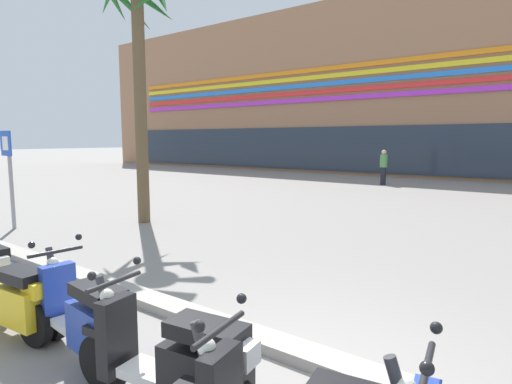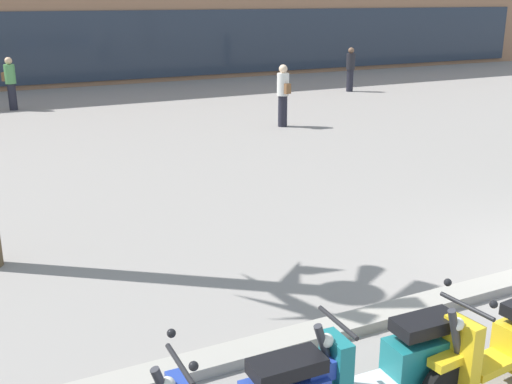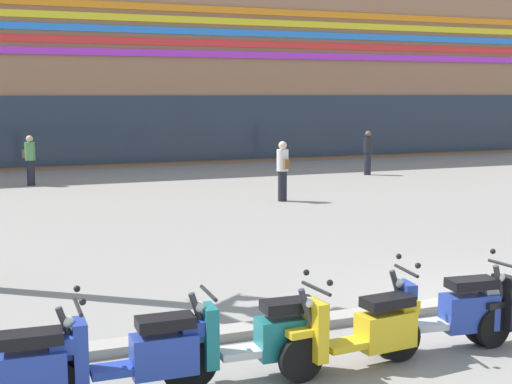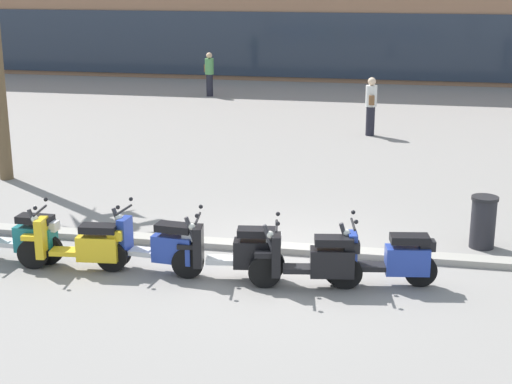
{
  "view_description": "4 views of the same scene",
  "coord_description": "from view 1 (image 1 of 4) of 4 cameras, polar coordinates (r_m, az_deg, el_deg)",
  "views": [
    {
      "loc": [
        1.76,
        -3.12,
        2.19
      ],
      "look_at": [
        -3.62,
        4.01,
        1.09
      ],
      "focal_mm": 29.82,
      "sensor_mm": 36.0,
      "label": 1
    },
    {
      "loc": [
        -7.6,
        -4.7,
        3.53
      ],
      "look_at": [
        -4.12,
        2.32,
        1.08
      ],
      "focal_mm": 43.91,
      "sensor_mm": 36.0,
      "label": 2
    },
    {
      "loc": [
        -7.16,
        -7.87,
        3.12
      ],
      "look_at": [
        -2.59,
        3.88,
        1.34
      ],
      "focal_mm": 49.51,
      "sensor_mm": 36.0,
      "label": 3
    },
    {
      "loc": [
        1.95,
        -12.48,
        4.86
      ],
      "look_at": [
        -0.6,
        0.5,
        1.03
      ],
      "focal_mm": 54.68,
      "sensor_mm": 36.0,
      "label": 4
    }
  ],
  "objects": [
    {
      "name": "curb_strip",
      "position": [
        4.45,
        9.67,
        -21.65
      ],
      "size": [
        60.0,
        0.36,
        0.12
      ],
      "primitive_type": "cube",
      "color": "gray",
      "rests_on": "ground"
    },
    {
      "name": "mall_facade_backdrop",
      "position": [
        31.02,
        25.8,
        12.33
      ],
      "size": [
        56.75,
        11.06,
        10.84
      ],
      "color": "#9E7051",
      "rests_on": "ground"
    },
    {
      "name": "scooter_yellow_lead_nearest",
      "position": [
        5.65,
        -30.5,
        -11.99
      ],
      "size": [
        1.87,
        0.57,
        1.17
      ],
      "color": "black",
      "rests_on": "ground"
    },
    {
      "name": "scooter_blue_last_in_row",
      "position": [
        4.62,
        -21.97,
        -15.48
      ],
      "size": [
        1.79,
        0.56,
        1.17
      ],
      "color": "black",
      "rests_on": "ground"
    },
    {
      "name": "scooter_black_second_in_line",
      "position": [
        3.6,
        -10.77,
        -21.75
      ],
      "size": [
        1.83,
        0.61,
        1.17
      ],
      "color": "black",
      "rests_on": "ground"
    },
    {
      "name": "crossing_sign",
      "position": [
        11.94,
        -30.18,
        2.8
      ],
      "size": [
        0.6,
        0.13,
        2.4
      ],
      "color": "#939399",
      "rests_on": "ground"
    },
    {
      "name": "palm_tree_by_mall_entrance",
      "position": [
        11.87,
        -15.62,
        19.97
      ],
      "size": [
        2.15,
        2.16,
        6.43
      ],
      "color": "brown",
      "rests_on": "ground"
    },
    {
      "name": "pedestrian_window_shopping",
      "position": [
        21.48,
        16.73,
        3.32
      ],
      "size": [
        0.43,
        0.42,
        1.7
      ],
      "color": "black",
      "rests_on": "ground"
    }
  ]
}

